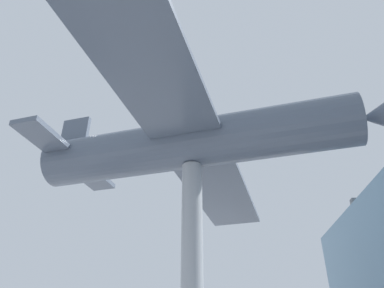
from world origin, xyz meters
TOP-DOWN VIEW (x-y plane):
  - support_pylon_central at (0.00, 0.00)m, footprint 0.64×0.64m
  - suspended_airplane at (0.06, 0.23)m, footprint 16.73×12.47m

SIDE VIEW (x-z plane):
  - support_pylon_central at x=0.00m, z-range 0.00..7.23m
  - suspended_airplane at x=0.06m, z-range 6.72..9.42m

